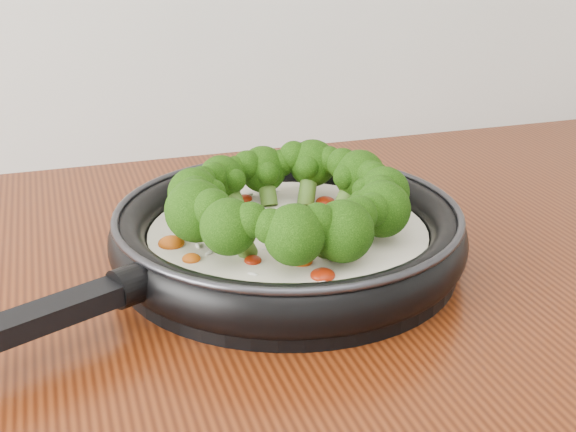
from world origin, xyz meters
name	(u,v)px	position (x,y,z in m)	size (l,w,h in m)	color
skillet	(286,228)	(0.04, 1.12, 0.94)	(0.56, 0.46, 0.10)	black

